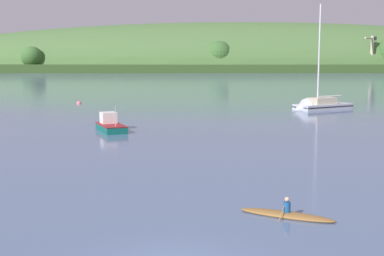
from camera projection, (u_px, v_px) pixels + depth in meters
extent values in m
cube|color=#314A21|center=(221.00, 68.00, 271.83)|extent=(526.82, 78.42, 3.74)
ellipsoid|color=#476B38|center=(245.00, 70.00, 298.23)|extent=(421.83, 98.17, 53.90)
sphere|color=#38602D|center=(32.00, 57.00, 256.61)|extent=(10.48, 10.48, 10.48)
sphere|color=#38602D|center=(219.00, 55.00, 258.50)|extent=(13.69, 13.69, 13.69)
cube|color=#4C4C51|center=(371.00, 70.00, 257.88)|extent=(4.86, 4.86, 2.00)
cylinder|color=#BCB293|center=(372.00, 52.00, 256.69)|extent=(1.57, 1.57, 15.72)
cylinder|color=#BCB293|center=(369.00, 38.00, 252.26)|extent=(7.62, 9.37, 0.86)
cube|color=#333338|center=(374.00, 39.00, 257.39)|extent=(2.84, 2.77, 1.89)
cube|color=#ADB2BC|center=(323.00, 109.00, 71.90)|extent=(8.88, 6.88, 1.35)
cone|color=#ADB2BC|center=(300.00, 110.00, 69.82)|extent=(3.32, 3.69, 3.05)
cube|color=black|center=(323.00, 106.00, 71.85)|extent=(8.89, 6.91, 0.15)
cube|color=#BCB299|center=(322.00, 101.00, 71.65)|extent=(4.35, 3.73, 0.86)
cylinder|color=silver|center=(319.00, 55.00, 70.38)|extent=(0.22, 0.22, 13.46)
cylinder|color=silver|center=(329.00, 96.00, 72.24)|extent=(3.93, 2.31, 0.18)
cube|color=#0F564C|center=(111.00, 129.00, 50.37)|extent=(3.69, 5.29, 1.00)
cone|color=#0F564C|center=(105.00, 126.00, 52.61)|extent=(1.95, 1.38, 1.80)
cube|color=maroon|center=(111.00, 125.00, 50.31)|extent=(3.73, 5.31, 0.08)
cube|color=silver|center=(108.00, 118.00, 51.22)|extent=(1.91, 1.95, 1.08)
cube|color=#192833|center=(107.00, 115.00, 51.85)|extent=(1.20, 0.53, 0.61)
cylinder|color=#B2B2B7|center=(116.00, 116.00, 48.58)|extent=(0.06, 0.06, 1.91)
ellipsoid|color=brown|center=(287.00, 215.00, 23.31)|extent=(4.28, 2.72, 0.30)
cylinder|color=navy|center=(287.00, 208.00, 23.26)|extent=(0.43, 0.43, 0.55)
sphere|color=tan|center=(287.00, 199.00, 23.21)|extent=(0.22, 0.22, 0.22)
cylinder|color=olive|center=(282.00, 212.00, 22.97)|extent=(0.59, 1.13, 0.89)
sphere|color=#E06675|center=(79.00, 103.00, 80.76)|extent=(0.77, 0.77, 0.77)
cylinder|color=black|center=(79.00, 101.00, 80.70)|extent=(0.04, 0.04, 0.08)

